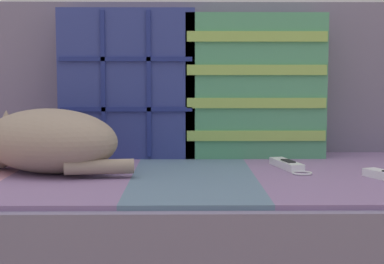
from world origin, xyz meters
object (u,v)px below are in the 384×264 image
Objects in this scene: throw_pillow_striped at (254,86)px; game_remote_near at (288,165)px; throw_pillow_quilted at (128,84)px; sleeping_cat at (42,142)px; couch at (136,245)px.

throw_pillow_striped is 0.30m from game_remote_near.
sleeping_cat is at bearing -122.59° from throw_pillow_quilted.
throw_pillow_quilted is 1.03× the size of throw_pillow_striped.
throw_pillow_quilted is (-0.04, 0.23, 0.40)m from couch.
throw_pillow_striped is 2.04× the size of game_remote_near.
couch is at bearing -80.67° from throw_pillow_quilted.
game_remote_near is at bearing -28.55° from throw_pillow_quilted.
throw_pillow_quilted is 0.52m from game_remote_near.
sleeping_cat is (-0.22, -0.05, 0.27)m from couch.
couch is 4.38× the size of throw_pillow_quilted.
throw_pillow_striped reaches higher than sleeping_cat.
sleeping_cat is at bearing -174.89° from game_remote_near.
throw_pillow_striped reaches higher than couch.
game_remote_near is (0.06, -0.23, -0.19)m from throw_pillow_striped.
game_remote_near reaches higher than couch.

